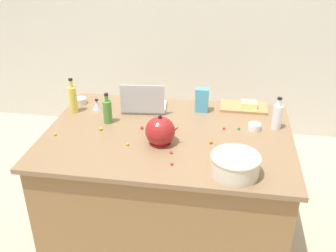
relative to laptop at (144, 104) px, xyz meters
name	(u,v)px	position (x,y,z in m)	size (l,w,h in m)	color
ground_plane	(168,239)	(0.22, -0.31, -0.95)	(12.00, 12.00, 0.00)	#B7A88E
wall_back	(197,10)	(0.22, 1.55, 0.35)	(8.00, 0.10, 2.60)	beige
island_counter	(168,190)	(0.22, -0.31, -0.50)	(1.56, 1.08, 0.90)	olive
laptop	(144,104)	(0.00, 0.00, 0.00)	(0.33, 0.26, 0.22)	#B7B7BC
mixing_bowl_large	(235,164)	(0.64, -0.70, 0.01)	(0.26, 0.26, 0.12)	beige
bottle_oil	(73,99)	(-0.48, -0.10, 0.05)	(0.06, 0.06, 0.25)	#DBC64C
bottle_vinegar	(277,116)	(0.90, -0.13, 0.04)	(0.06, 0.06, 0.22)	white
bottle_olive	(107,111)	(-0.19, -0.22, 0.04)	(0.06, 0.06, 0.21)	#4C8C38
kettle	(160,132)	(0.20, -0.44, 0.03)	(0.21, 0.18, 0.20)	maroon
cutting_board	(244,107)	(0.70, 0.14, -0.04)	(0.33, 0.19, 0.02)	#AD7F4C
butter_stick_left	(249,105)	(0.74, 0.12, -0.01)	(0.11, 0.04, 0.04)	#F4E58C
butter_stick_right	(249,103)	(0.73, 0.16, -0.01)	(0.11, 0.04, 0.04)	#F4E58C
ramekin_small	(81,101)	(-0.48, 0.04, -0.03)	(0.08, 0.08, 0.04)	beige
ramekin_medium	(254,127)	(0.76, -0.17, -0.03)	(0.08, 0.08, 0.04)	white
kitchen_timer	(97,105)	(-0.33, -0.04, -0.01)	(0.07, 0.07, 0.08)	#B2B2B7
candy_bag	(202,100)	(0.40, 0.05, 0.04)	(0.09, 0.06, 0.17)	#4CA5CC
candy_0	(224,128)	(0.57, -0.20, -0.04)	(0.02, 0.02, 0.02)	red
candy_1	(142,128)	(0.05, -0.28, -0.04)	(0.02, 0.02, 0.02)	red
candy_2	(55,134)	(-0.47, -0.45, -0.04)	(0.02, 0.02, 0.02)	yellow
candy_3	(211,142)	(0.50, -0.40, -0.04)	(0.02, 0.02, 0.02)	orange
candy_4	(239,128)	(0.66, -0.19, -0.04)	(0.02, 0.02, 0.02)	green
candy_5	(171,152)	(0.28, -0.55, -0.04)	(0.02, 0.02, 0.02)	red
candy_6	(172,164)	(0.30, -0.67, -0.04)	(0.02, 0.02, 0.02)	red
candy_7	(101,129)	(-0.21, -0.34, -0.04)	(0.02, 0.02, 0.02)	yellow
candy_8	(127,144)	(0.01, -0.50, -0.04)	(0.02, 0.02, 0.02)	yellow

